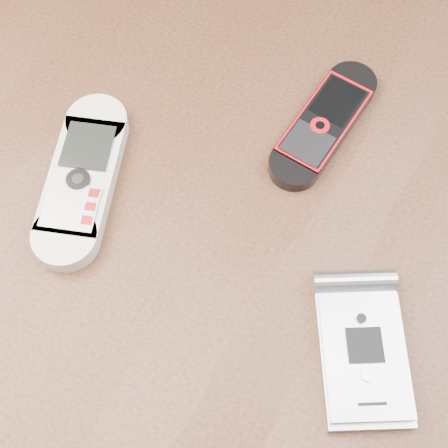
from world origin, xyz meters
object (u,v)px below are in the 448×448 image
Objects in this scene: nokia_white at (82,178)px; motorola_razr at (363,352)px; nokia_black_red at (324,123)px; table at (219,274)px.

nokia_white and motorola_razr have the same top height.
nokia_white is at bearing -131.45° from nokia_black_red.
nokia_black_red is (0.03, 0.12, 0.11)m from table.
nokia_black_red is at bearing 23.54° from nokia_white.
motorola_razr is at bearing -25.23° from nokia_white.
table is 0.18m from motorola_razr.
nokia_white is 0.25m from motorola_razr.
nokia_black_red reaches higher than table.
nokia_white is (-0.11, -0.02, 0.11)m from table.
nokia_white reaches higher than nokia_black_red.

